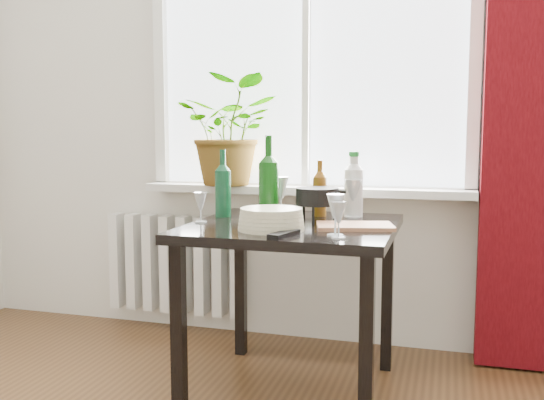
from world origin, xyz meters
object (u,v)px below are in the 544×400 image
(cleaning_bottle, at_px, (354,184))
(wineglass_back_left, at_px, (281,195))
(wineglass_front_right, at_px, (335,215))
(wineglass_far_right, at_px, (339,220))
(wine_bottle_left, at_px, (223,183))
(tv_remote, at_px, (284,234))
(plate_stack, at_px, (271,219))
(fondue_pot, at_px, (317,204))
(bottle_amber, at_px, (320,188))
(potted_plant, at_px, (231,131))
(table, at_px, (293,245))
(wine_bottle_right, at_px, (269,177))
(radiator, at_px, (176,264))
(wineglass_front_left, at_px, (201,207))
(wineglass_back_center, at_px, (353,198))
(cutting_board, at_px, (355,226))

(cleaning_bottle, xyz_separation_m, wineglass_back_left, (-0.34, -0.01, -0.06))
(wineglass_front_right, height_order, wineglass_far_right, wineglass_front_right)
(wine_bottle_left, height_order, wineglass_front_right, wine_bottle_left)
(cleaning_bottle, relative_size, tv_remote, 1.81)
(plate_stack, distance_m, fondue_pot, 0.32)
(wine_bottle_left, height_order, bottle_amber, wine_bottle_left)
(potted_plant, height_order, plate_stack, potted_plant)
(wine_bottle_left, distance_m, wineglass_far_right, 0.75)
(cleaning_bottle, bearing_deg, table, -126.89)
(wine_bottle_right, distance_m, bottle_amber, 0.26)
(wine_bottle_left, bearing_deg, potted_plant, 105.34)
(radiator, distance_m, wineglass_front_left, 0.96)
(wine_bottle_right, distance_m, wineglass_front_left, 0.33)
(wine_bottle_left, xyz_separation_m, wineglass_back_left, (0.23, 0.16, -0.06))
(wineglass_back_center, bearing_deg, fondue_pot, -132.44)
(bottle_amber, relative_size, wineglass_back_left, 1.46)
(radiator, height_order, cutting_board, cutting_board)
(plate_stack, distance_m, cutting_board, 0.34)
(radiator, distance_m, wineglass_far_right, 1.51)
(wineglass_back_center, bearing_deg, wineglass_front_left, -150.32)
(table, bearing_deg, wineglass_front_left, -166.49)
(wineglass_front_left, xyz_separation_m, cutting_board, (0.65, 0.04, -0.06))
(radiator, height_order, wineglass_far_right, wineglass_far_right)
(potted_plant, distance_m, wineglass_front_left, 0.72)
(potted_plant, bearing_deg, fondue_pot, -38.30)
(radiator, relative_size, fondue_pot, 3.75)
(wineglass_back_center, xyz_separation_m, wineglass_back_left, (-0.34, 0.02, 0.00))
(plate_stack, height_order, fondue_pot, fondue_pot)
(wineglass_back_center, bearing_deg, wineglass_front_right, -88.35)
(wine_bottle_right, xyz_separation_m, cutting_board, (0.41, -0.14, -0.18))
(wine_bottle_right, xyz_separation_m, plate_stack, (0.10, -0.29, -0.15))
(bottle_amber, bearing_deg, wineglass_far_right, -71.49)
(cutting_board, bearing_deg, radiator, 148.57)
(cleaning_bottle, distance_m, wineglass_front_right, 0.55)
(cleaning_bottle, bearing_deg, wine_bottle_left, -163.58)
(wineglass_front_right, distance_m, wineglass_front_left, 0.64)
(wine_bottle_left, height_order, wineglass_back_left, wine_bottle_left)
(wineglass_far_right, relative_size, wineglass_back_left, 0.76)
(wineglass_back_center, bearing_deg, tv_remote, -106.10)
(plate_stack, xyz_separation_m, tv_remote, (0.09, -0.13, -0.03))
(wineglass_front_left, relative_size, tv_remote, 0.79)
(wineglass_back_center, xyz_separation_m, cutting_board, (0.06, -0.30, -0.08))
(potted_plant, bearing_deg, wineglass_front_right, -48.82)
(wineglass_far_right, xyz_separation_m, wineglass_back_center, (-0.04, 0.56, 0.02))
(wine_bottle_left, xyz_separation_m, cutting_board, (0.63, -0.17, -0.15))
(table, xyz_separation_m, plate_stack, (-0.04, -0.20, 0.13))
(cleaning_bottle, bearing_deg, wineglass_back_center, -84.56)
(wineglass_back_center, bearing_deg, wineglass_far_right, -86.39)
(table, relative_size, wine_bottle_left, 2.75)
(wine_bottle_left, height_order, tv_remote, wine_bottle_left)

